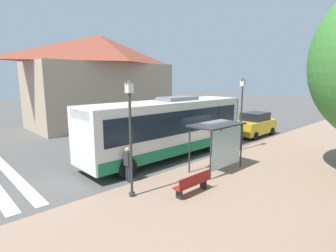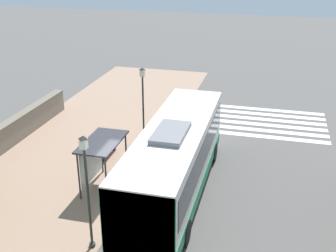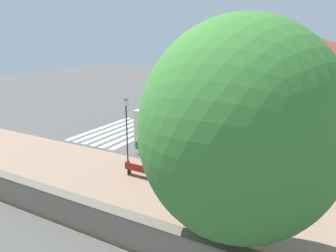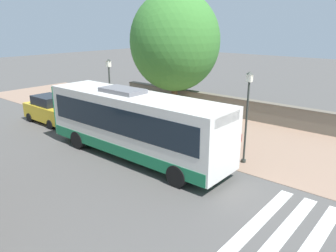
{
  "view_description": "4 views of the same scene",
  "coord_description": "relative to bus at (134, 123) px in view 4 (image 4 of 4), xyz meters",
  "views": [
    {
      "loc": [
        -9.24,
        11.57,
        4.65
      ],
      "look_at": [
        1.54,
        1.44,
        1.96
      ],
      "focal_mm": 28.0,
      "sensor_mm": 36.0,
      "label": 1
    },
    {
      "loc": [
        5.76,
        -15.24,
        10.55
      ],
      "look_at": [
        1.11,
        2.87,
        2.65
      ],
      "focal_mm": 45.0,
      "sensor_mm": 36.0,
      "label": 2
    },
    {
      "loc": [
        -18.19,
        -7.01,
        8.58
      ],
      "look_at": [
        0.5,
        3.61,
        2.63
      ],
      "focal_mm": 35.0,
      "sensor_mm": 36.0,
      "label": 3
    },
    {
      "loc": [
        13.1,
        12.85,
        6.71
      ],
      "look_at": [
        -1.14,
        0.86,
        0.93
      ],
      "focal_mm": 35.0,
      "sensor_mm": 36.0,
      "label": 4
    }
  ],
  "objects": [
    {
      "name": "street_lamp_near",
      "position": [
        -2.19,
        -4.42,
        0.9
      ],
      "size": [
        0.28,
        0.28,
        4.67
      ],
      "color": "#2D332D",
      "rests_on": "ground"
    },
    {
      "name": "ground_plane",
      "position": [
        -1.88,
        -1.13,
        -1.85
      ],
      "size": [
        120.0,
        120.0,
        0.0
      ],
      "primitive_type": "plane",
      "color": "#514F4C",
      "rests_on": "ground"
    },
    {
      "name": "street_lamp_far",
      "position": [
        -2.99,
        4.78,
        0.87
      ],
      "size": [
        0.28,
        0.28,
        4.61
      ],
      "color": "#2D332D",
      "rests_on": "ground"
    },
    {
      "name": "sidewalk_plaza",
      "position": [
        -6.38,
        -1.13,
        -1.84
      ],
      "size": [
        9.0,
        44.0,
        0.02
      ],
      "color": "#937560",
      "rests_on": "ground"
    },
    {
      "name": "bench",
      "position": [
        -4.51,
        2.85,
        -1.37
      ],
      "size": [
        0.4,
        1.84,
        0.88
      ],
      "color": "maroon",
      "rests_on": "ground"
    },
    {
      "name": "parked_car_behind_bus",
      "position": [
        -0.59,
        -9.14,
        -0.91
      ],
      "size": [
        1.99,
        4.21,
        1.94
      ],
      "color": "gold",
      "rests_on": "ground"
    },
    {
      "name": "stone_wall",
      "position": [
        -10.43,
        -1.13,
        -1.11
      ],
      "size": [
        0.6,
        20.0,
        1.47
      ],
      "color": "slate",
      "rests_on": "ground"
    },
    {
      "name": "shade_tree",
      "position": [
        -9.43,
        -4.96,
        3.57
      ],
      "size": [
        7.09,
        7.09,
        9.33
      ],
      "color": "brown",
      "rests_on": "ground"
    },
    {
      "name": "pedestrian",
      "position": [
        -1.61,
        4.01,
        -0.9
      ],
      "size": [
        0.34,
        0.22,
        1.62
      ],
      "color": "#2D3347",
      "rests_on": "ground"
    },
    {
      "name": "bus_shelter",
      "position": [
        -3.54,
        -0.19,
        0.15
      ],
      "size": [
        1.6,
        2.9,
        2.42
      ],
      "color": "#2D2D33",
      "rests_on": "ground"
    },
    {
      "name": "bus",
      "position": [
        0.0,
        0.0,
        0.0
      ],
      "size": [
        2.73,
        10.82,
        3.57
      ],
      "color": "silver",
      "rests_on": "ground"
    }
  ]
}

